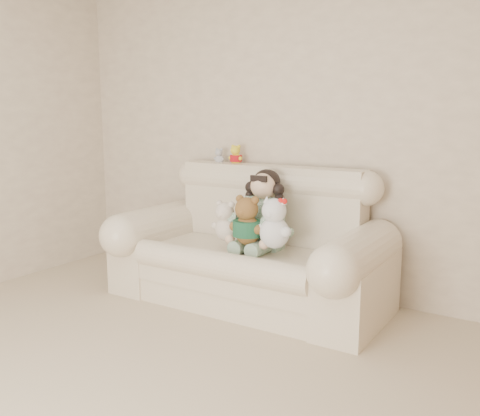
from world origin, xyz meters
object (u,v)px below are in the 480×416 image
Objects in this scene: brown_teddy at (247,216)px; cream_teddy at (226,217)px; sofa at (247,237)px; seated_child at (264,209)px; white_cat at (275,218)px.

brown_teddy is 1.19× the size of cream_teddy.
sofa is 5.97× the size of cream_teddy.
cream_teddy is (-0.11, -0.13, 0.16)m from sofa.
brown_teddy is (-0.00, -0.23, -0.02)m from seated_child.
seated_child is (0.10, 0.08, 0.21)m from sofa.
white_cat reaches higher than brown_teddy.
sofa is at bearing 133.46° from white_cat.
sofa is 0.39m from white_cat.
white_cat is at bearing 28.83° from brown_teddy.
brown_teddy is at bearing 161.30° from white_cat.
white_cat is (0.21, 0.02, 0.00)m from brown_teddy.
brown_teddy is (0.09, -0.15, 0.20)m from sofa.
cream_teddy is at bearing 156.50° from white_cat.
seated_child is at bearing 111.39° from white_cat.
white_cat is at bearing -48.51° from seated_child.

